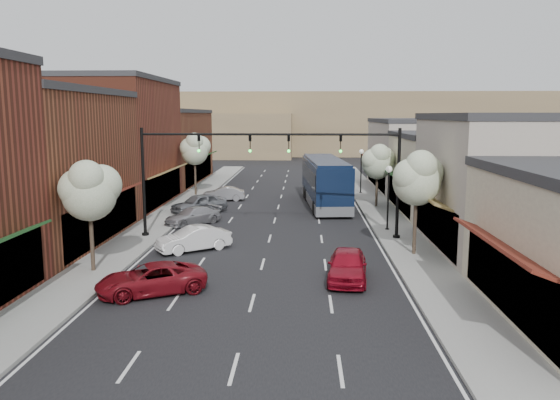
# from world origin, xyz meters

# --- Properties ---
(ground) EXTENTS (160.00, 160.00, 0.00)m
(ground) POSITION_xyz_m (0.00, 0.00, 0.00)
(ground) COLOR black
(ground) RESTS_ON ground
(sidewalk_left) EXTENTS (2.80, 73.00, 0.15)m
(sidewalk_left) POSITION_xyz_m (-8.40, 18.50, 0.07)
(sidewalk_left) COLOR gray
(sidewalk_left) RESTS_ON ground
(sidewalk_right) EXTENTS (2.80, 73.00, 0.15)m
(sidewalk_right) POSITION_xyz_m (8.40, 18.50, 0.07)
(sidewalk_right) COLOR gray
(sidewalk_right) RESTS_ON ground
(curb_left) EXTENTS (0.25, 73.00, 0.17)m
(curb_left) POSITION_xyz_m (-7.00, 18.50, 0.07)
(curb_left) COLOR gray
(curb_left) RESTS_ON ground
(curb_right) EXTENTS (0.25, 73.00, 0.17)m
(curb_right) POSITION_xyz_m (7.00, 18.50, 0.07)
(curb_right) COLOR gray
(curb_right) RESTS_ON ground
(bldg_left_midnear) EXTENTS (10.14, 14.10, 9.40)m
(bldg_left_midnear) POSITION_xyz_m (-14.23, 6.00, 4.66)
(bldg_left_midnear) COLOR brown
(bldg_left_midnear) RESTS_ON ground
(bldg_left_midfar) EXTENTS (10.14, 14.10, 10.90)m
(bldg_left_midfar) POSITION_xyz_m (-14.24, 20.00, 5.40)
(bldg_left_midfar) COLOR brown
(bldg_left_midfar) RESTS_ON ground
(bldg_left_far) EXTENTS (10.14, 18.10, 8.40)m
(bldg_left_far) POSITION_xyz_m (-14.22, 36.00, 4.16)
(bldg_left_far) COLOR brown
(bldg_left_far) RESTS_ON ground
(bldg_right_midnear) EXTENTS (9.14, 12.10, 7.90)m
(bldg_right_midnear) POSITION_xyz_m (13.72, 6.00, 3.91)
(bldg_right_midnear) COLOR #AA9E92
(bldg_right_midnear) RESTS_ON ground
(bldg_right_midfar) EXTENTS (9.14, 12.10, 6.40)m
(bldg_right_midfar) POSITION_xyz_m (13.70, 18.00, 3.17)
(bldg_right_midfar) COLOR beige
(bldg_right_midfar) RESTS_ON ground
(bldg_right_far) EXTENTS (9.14, 16.10, 7.40)m
(bldg_right_far) POSITION_xyz_m (13.71, 32.00, 3.66)
(bldg_right_far) COLOR #AA9E92
(bldg_right_far) RESTS_ON ground
(hill_far) EXTENTS (120.00, 30.00, 12.00)m
(hill_far) POSITION_xyz_m (0.00, 90.00, 6.00)
(hill_far) COLOR #7A6647
(hill_far) RESTS_ON ground
(hill_near) EXTENTS (50.00, 20.00, 8.00)m
(hill_near) POSITION_xyz_m (-25.00, 78.00, 4.00)
(hill_near) COLOR #7A6647
(hill_near) RESTS_ON ground
(signal_mast_right) EXTENTS (8.22, 0.46, 7.00)m
(signal_mast_right) POSITION_xyz_m (5.62, 8.00, 4.62)
(signal_mast_right) COLOR black
(signal_mast_right) RESTS_ON ground
(signal_mast_left) EXTENTS (8.22, 0.46, 7.00)m
(signal_mast_left) POSITION_xyz_m (-5.62, 8.00, 4.62)
(signal_mast_left) COLOR black
(signal_mast_left) RESTS_ON ground
(tree_right_near) EXTENTS (2.85, 2.65, 5.95)m
(tree_right_near) POSITION_xyz_m (8.35, 3.94, 4.45)
(tree_right_near) COLOR #47382B
(tree_right_near) RESTS_ON ground
(tree_right_far) EXTENTS (2.85, 2.65, 5.43)m
(tree_right_far) POSITION_xyz_m (8.35, 19.94, 3.99)
(tree_right_far) COLOR #47382B
(tree_right_far) RESTS_ON ground
(tree_left_near) EXTENTS (2.85, 2.65, 5.69)m
(tree_left_near) POSITION_xyz_m (-8.25, -0.06, 4.22)
(tree_left_near) COLOR #47382B
(tree_left_near) RESTS_ON ground
(tree_left_far) EXTENTS (2.85, 2.65, 6.13)m
(tree_left_far) POSITION_xyz_m (-8.25, 25.94, 4.60)
(tree_left_far) COLOR #47382B
(tree_left_far) RESTS_ON ground
(lamp_post_near) EXTENTS (0.44, 0.44, 4.44)m
(lamp_post_near) POSITION_xyz_m (7.80, 10.50, 3.01)
(lamp_post_near) COLOR black
(lamp_post_near) RESTS_ON ground
(lamp_post_far) EXTENTS (0.44, 0.44, 4.44)m
(lamp_post_far) POSITION_xyz_m (7.80, 28.00, 3.01)
(lamp_post_far) COLOR black
(lamp_post_far) RESTS_ON ground
(coach_bus) EXTENTS (3.95, 13.46, 4.05)m
(coach_bus) POSITION_xyz_m (3.98, 21.00, 2.10)
(coach_bus) COLOR #0D1934
(coach_bus) RESTS_ON ground
(red_hatchback) EXTENTS (2.24, 4.61, 1.52)m
(red_hatchback) POSITION_xyz_m (4.23, -0.69, 0.76)
(red_hatchback) COLOR maroon
(red_hatchback) RESTS_ON ground
(parked_car_a) EXTENTS (5.24, 4.09, 1.32)m
(parked_car_a) POSITION_xyz_m (-4.55, -2.98, 0.66)
(parked_car_a) COLOR maroon
(parked_car_a) RESTS_ON ground
(parked_car_b) EXTENTS (4.37, 3.68, 1.41)m
(parked_car_b) POSITION_xyz_m (-4.20, 4.69, 0.71)
(parked_car_b) COLOR silver
(parked_car_b) RESTS_ON ground
(parked_car_c) EXTENTS (4.25, 4.26, 1.24)m
(parked_car_c) POSITION_xyz_m (-5.80, 12.27, 0.62)
(parked_car_c) COLOR #9B9A9F
(parked_car_c) RESTS_ON ground
(parked_car_d) EXTENTS (4.64, 4.48, 1.57)m
(parked_car_d) POSITION_xyz_m (-6.20, 16.77, 0.78)
(parked_car_d) COLOR slate
(parked_car_d) RESTS_ON ground
(parked_car_e) EXTENTS (3.98, 1.78, 1.27)m
(parked_car_e) POSITION_xyz_m (-5.19, 23.26, 0.63)
(parked_car_e) COLOR #A8A9AE
(parked_car_e) RESTS_ON ground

